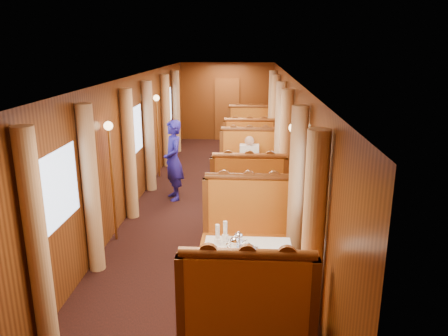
# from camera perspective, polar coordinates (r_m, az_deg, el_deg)

# --- Properties ---
(floor) EXTENTS (3.00, 12.00, 0.01)m
(floor) POSITION_cam_1_polar(r_m,az_deg,el_deg) (8.78, -1.71, -4.60)
(floor) COLOR black
(floor) RESTS_ON ground
(ceiling) EXTENTS (3.00, 12.00, 0.01)m
(ceiling) POSITION_cam_1_polar(r_m,az_deg,el_deg) (8.24, -1.85, 11.89)
(ceiling) COLOR silver
(ceiling) RESTS_ON wall_left
(wall_far) EXTENTS (3.00, 0.01, 2.50)m
(wall_far) POSITION_cam_1_polar(r_m,az_deg,el_deg) (14.32, 0.39, 8.64)
(wall_far) COLOR brown
(wall_far) RESTS_ON floor
(wall_left) EXTENTS (0.01, 12.00, 2.50)m
(wall_left) POSITION_cam_1_polar(r_m,az_deg,el_deg) (8.69, -11.70, 3.44)
(wall_left) COLOR brown
(wall_left) RESTS_ON floor
(wall_right) EXTENTS (0.01, 12.00, 2.50)m
(wall_right) POSITION_cam_1_polar(r_m,az_deg,el_deg) (8.42, 8.45, 3.21)
(wall_right) COLOR brown
(wall_right) RESTS_ON floor
(doorway_far) EXTENTS (0.80, 0.04, 2.00)m
(doorway_far) POSITION_cam_1_polar(r_m,az_deg,el_deg) (14.33, 0.39, 7.63)
(doorway_far) COLOR brown
(doorway_far) RESTS_ON floor
(table_near) EXTENTS (1.05, 0.72, 0.75)m
(table_near) POSITION_cam_1_polar(r_m,az_deg,el_deg) (5.42, 3.04, -14.13)
(table_near) COLOR white
(table_near) RESTS_ON floor
(banquette_near_fwd) EXTENTS (1.30, 0.55, 1.34)m
(banquette_near_fwd) POSITION_cam_1_polar(r_m,az_deg,el_deg) (4.54, 2.93, -20.04)
(banquette_near_fwd) COLOR #B04313
(banquette_near_fwd) RESTS_ON floor
(banquette_near_aft) EXTENTS (1.30, 0.55, 1.34)m
(banquette_near_aft) POSITION_cam_1_polar(r_m,az_deg,el_deg) (6.29, 3.13, -9.11)
(banquette_near_aft) COLOR #B04313
(banquette_near_aft) RESTS_ON floor
(table_mid) EXTENTS (1.05, 0.72, 0.75)m
(table_mid) POSITION_cam_1_polar(r_m,az_deg,el_deg) (8.63, 3.25, -2.37)
(table_mid) COLOR white
(table_mid) RESTS_ON floor
(banquette_mid_fwd) EXTENTS (1.30, 0.55, 1.34)m
(banquette_mid_fwd) POSITION_cam_1_polar(r_m,az_deg,el_deg) (7.65, 3.21, -4.42)
(banquette_mid_fwd) COLOR #B04313
(banquette_mid_fwd) RESTS_ON floor
(banquette_mid_aft) EXTENTS (1.30, 0.55, 1.34)m
(banquette_mid_aft) POSITION_cam_1_polar(r_m,az_deg,el_deg) (9.58, 3.28, -0.18)
(banquette_mid_aft) COLOR #B04313
(banquette_mid_aft) RESTS_ON floor
(table_far) EXTENTS (1.05, 0.72, 0.75)m
(table_far) POSITION_cam_1_polar(r_m,az_deg,el_deg) (12.00, 3.33, 2.91)
(table_far) COLOR white
(table_far) RESTS_ON floor
(banquette_far_fwd) EXTENTS (1.30, 0.55, 1.34)m
(banquette_far_fwd) POSITION_cam_1_polar(r_m,az_deg,el_deg) (11.00, 3.32, 1.96)
(banquette_far_fwd) COLOR #B04313
(banquette_far_fwd) RESTS_ON floor
(banquette_far_aft) EXTENTS (1.30, 0.55, 1.34)m
(banquette_far_aft) POSITION_cam_1_polar(r_m,az_deg,el_deg) (12.98, 3.36, 4.13)
(banquette_far_aft) COLOR #B04313
(banquette_far_aft) RESTS_ON floor
(tea_tray) EXTENTS (0.38, 0.32, 0.01)m
(tea_tray) POSITION_cam_1_polar(r_m,az_deg,el_deg) (5.20, 2.36, -10.72)
(tea_tray) COLOR silver
(tea_tray) RESTS_ON table_near
(teapot_left) EXTENTS (0.20, 0.16, 0.15)m
(teapot_left) POSITION_cam_1_polar(r_m,az_deg,el_deg) (5.14, 1.41, -10.19)
(teapot_left) COLOR silver
(teapot_left) RESTS_ON tea_tray
(teapot_right) EXTENTS (0.15, 0.12, 0.12)m
(teapot_right) POSITION_cam_1_polar(r_m,az_deg,el_deg) (5.08, 3.14, -10.74)
(teapot_right) COLOR silver
(teapot_right) RESTS_ON tea_tray
(teapot_back) EXTENTS (0.21, 0.19, 0.14)m
(teapot_back) POSITION_cam_1_polar(r_m,az_deg,el_deg) (5.26, 1.92, -9.55)
(teapot_back) COLOR silver
(teapot_back) RESTS_ON tea_tray
(fruit_plate) EXTENTS (0.23, 0.23, 0.05)m
(fruit_plate) POSITION_cam_1_polar(r_m,az_deg,el_deg) (5.11, 6.49, -11.14)
(fruit_plate) COLOR white
(fruit_plate) RESTS_ON table_near
(cup_inboard) EXTENTS (0.08, 0.08, 0.26)m
(cup_inboard) POSITION_cam_1_polar(r_m,az_deg,el_deg) (5.29, -0.85, -8.99)
(cup_inboard) COLOR white
(cup_inboard) RESTS_ON table_near
(cup_outboard) EXTENTS (0.08, 0.08, 0.26)m
(cup_outboard) POSITION_cam_1_polar(r_m,az_deg,el_deg) (5.39, 0.16, -8.53)
(cup_outboard) COLOR white
(cup_outboard) RESTS_ON table_near
(rose_vase_mid) EXTENTS (0.06, 0.06, 0.36)m
(rose_vase_mid) POSITION_cam_1_polar(r_m,az_deg,el_deg) (8.50, 3.45, 1.23)
(rose_vase_mid) COLOR silver
(rose_vase_mid) RESTS_ON table_mid
(rose_vase_far) EXTENTS (0.06, 0.06, 0.36)m
(rose_vase_far) POSITION_cam_1_polar(r_m,az_deg,el_deg) (11.86, 3.30, 5.48)
(rose_vase_far) COLOR silver
(rose_vase_far) RESTS_ON table_far
(window_left_near) EXTENTS (0.01, 1.20, 0.90)m
(window_left_near) POSITION_cam_1_polar(r_m,az_deg,el_deg) (5.45, -21.03, -2.66)
(window_left_near) COLOR #98ADCC
(window_left_near) RESTS_ON wall_left
(curtain_left_near_a) EXTENTS (0.22, 0.22, 2.35)m
(curtain_left_near_a) POSITION_cam_1_polar(r_m,az_deg,el_deg) (4.85, -23.29, -8.71)
(curtain_left_near_a) COLOR tan
(curtain_left_near_a) RESTS_ON floor
(curtain_left_near_b) EXTENTS (0.22, 0.22, 2.35)m
(curtain_left_near_b) POSITION_cam_1_polar(r_m,az_deg,el_deg) (6.17, -16.98, -2.82)
(curtain_left_near_b) COLOR tan
(curtain_left_near_b) RESTS_ON floor
(window_right_near) EXTENTS (0.01, 1.20, 0.90)m
(window_right_near) POSITION_cam_1_polar(r_m,az_deg,el_deg) (5.02, 11.66, -3.45)
(window_right_near) COLOR #98ADCC
(window_right_near) RESTS_ON wall_right
(curtain_right_near_a) EXTENTS (0.22, 0.22, 2.35)m
(curtain_right_near_a) POSITION_cam_1_polar(r_m,az_deg,el_deg) (4.40, 11.48, -10.21)
(curtain_right_near_a) COLOR tan
(curtain_right_near_a) RESTS_ON floor
(curtain_right_near_b) EXTENTS (0.22, 0.22, 2.35)m
(curtain_right_near_b) POSITION_cam_1_polar(r_m,az_deg,el_deg) (5.83, 9.44, -3.43)
(curtain_right_near_b) COLOR tan
(curtain_right_near_b) RESTS_ON floor
(window_left_mid) EXTENTS (0.01, 1.20, 0.90)m
(window_left_mid) POSITION_cam_1_polar(r_m,az_deg,el_deg) (8.64, -11.68, 4.73)
(window_left_mid) COLOR #98ADCC
(window_left_mid) RESTS_ON wall_left
(curtain_left_mid_a) EXTENTS (0.22, 0.22, 2.35)m
(curtain_left_mid_a) POSITION_cam_1_polar(r_m,az_deg,el_deg) (7.94, -12.25, 1.67)
(curtain_left_mid_a) COLOR tan
(curtain_left_mid_a) RESTS_ON floor
(curtain_left_mid_b) EXTENTS (0.22, 0.22, 2.35)m
(curtain_left_mid_b) POSITION_cam_1_polar(r_m,az_deg,el_deg) (9.41, -9.76, 4.03)
(curtain_left_mid_b) COLOR tan
(curtain_left_mid_b) RESTS_ON floor
(window_right_mid) EXTENTS (0.01, 1.20, 0.90)m
(window_right_mid) POSITION_cam_1_polar(r_m,az_deg,el_deg) (8.38, 8.41, 4.54)
(window_right_mid) COLOR #98ADCC
(window_right_mid) RESTS_ON wall_right
(curtain_right_mid_a) EXTENTS (0.22, 0.22, 2.35)m
(curtain_right_mid_a) POSITION_cam_1_polar(r_m,az_deg,el_deg) (7.68, 8.02, 1.39)
(curtain_right_mid_a) COLOR tan
(curtain_right_mid_a) RESTS_ON floor
(curtain_right_mid_b) EXTENTS (0.22, 0.22, 2.35)m
(curtain_right_mid_b) POSITION_cam_1_polar(r_m,az_deg,el_deg) (9.19, 7.29, 3.85)
(curtain_right_mid_b) COLOR tan
(curtain_right_mid_b) RESTS_ON floor
(window_left_far) EXTENTS (0.01, 1.20, 0.90)m
(window_left_far) POSITION_cam_1_polar(r_m,az_deg,el_deg) (12.01, -7.41, 8.03)
(window_left_far) COLOR #98ADCC
(window_left_far) RESTS_ON wall_left
(curtain_left_far_a) EXTENTS (0.22, 0.22, 2.35)m
(curtain_left_far_a) POSITION_cam_1_polar(r_m,az_deg,el_deg) (11.28, -7.56, 6.09)
(curtain_left_far_a) COLOR tan
(curtain_left_far_a) RESTS_ON floor
(curtain_left_far_b) EXTENTS (0.22, 0.22, 2.35)m
(curtain_left_far_b) POSITION_cam_1_polar(r_m,az_deg,el_deg) (12.79, -6.26, 7.31)
(curtain_left_far_b) COLOR tan
(curtain_left_far_b) RESTS_ON floor
(window_right_far) EXTENTS (0.01, 1.20, 0.90)m
(window_right_far) POSITION_cam_1_polar(r_m,az_deg,el_deg) (11.82, 7.02, 7.92)
(window_right_far) COLOR #98ADCC
(window_right_far) RESTS_ON wall_right
(curtain_right_far_a) EXTENTS (0.22, 0.22, 2.35)m
(curtain_right_far_a) POSITION_cam_1_polar(r_m,az_deg,el_deg) (11.09, 6.66, 5.96)
(curtain_right_far_a) COLOR tan
(curtain_right_far_a) RESTS_ON floor
(curtain_right_far_b) EXTENTS (0.22, 0.22, 2.35)m
(curtain_right_far_b) POSITION_cam_1_polar(r_m,az_deg,el_deg) (12.63, 6.29, 7.20)
(curtain_right_far_b) COLOR tan
(curtain_right_far_b) RESTS_ON floor
(sconce_left_fore) EXTENTS (0.14, 0.14, 1.95)m
(sconce_left_fore) POSITION_cam_1_polar(r_m,az_deg,el_deg) (7.00, -14.60, 1.36)
(sconce_left_fore) COLOR #BF8C3F
(sconce_left_fore) RESTS_ON floor
(sconce_right_fore) EXTENTS (0.14, 0.14, 1.95)m
(sconce_right_fore) POSITION_cam_1_polar(r_m,az_deg,el_deg) (6.69, 8.88, 1.02)
(sconce_right_fore) COLOR #BF8C3F
(sconce_right_fore) RESTS_ON floor
(sconce_left_aft) EXTENTS (0.14, 0.14, 1.95)m
(sconce_left_aft) POSITION_cam_1_polar(r_m,az_deg,el_deg) (10.31, -8.72, 6.30)
(sconce_left_aft) COLOR #BF8C3F
(sconce_left_aft) RESTS_ON floor
(sconce_right_aft) EXTENTS (0.14, 0.14, 1.95)m
(sconce_right_aft) POSITION_cam_1_polar(r_m,az_deg,el_deg) (10.10, 7.10, 6.17)
(sconce_right_aft) COLOR #BF8C3F
(sconce_right_aft) RESTS_ON floor
(steward) EXTENTS (0.60, 0.70, 1.63)m
(steward) POSITION_cam_1_polar(r_m,az_deg,el_deg) (8.85, -6.63, 1.00)
(steward) COLOR navy
(steward) RESTS_ON floor
(passenger) EXTENTS (0.40, 0.44, 0.76)m
(passenger) POSITION_cam_1_polar(r_m,az_deg,el_deg) (9.26, 3.31, 1.29)
(passenger) COLOR beige
(passenger) RESTS_ON banquette_mid_aft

